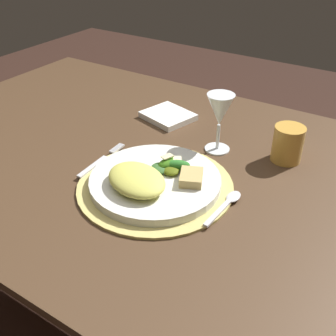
{
  "coord_description": "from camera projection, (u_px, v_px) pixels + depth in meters",
  "views": [
    {
      "loc": [
        0.44,
        -0.67,
        1.23
      ],
      "look_at": [
        0.04,
        -0.05,
        0.74
      ],
      "focal_mm": 43.41,
      "sensor_mm": 36.0,
      "label": 1
    }
  ],
  "objects": [
    {
      "name": "napkin",
      "position": [
        168.0,
        116.0,
        1.14
      ],
      "size": [
        0.15,
        0.14,
        0.02
      ],
      "primitive_type": "cube",
      "rotation": [
        0.0,
        0.0,
        -0.27
      ],
      "color": "white",
      "rests_on": "dining_table"
    },
    {
      "name": "pasta_serving",
      "position": [
        137.0,
        179.0,
        0.82
      ],
      "size": [
        0.17,
        0.14,
        0.03
      ],
      "primitive_type": "ellipsoid",
      "rotation": [
        0.0,
        0.0,
        5.93
      ],
      "color": "#D5D15A",
      "rests_on": "dinner_plate"
    },
    {
      "name": "dinner_plate",
      "position": [
        155.0,
        181.0,
        0.86
      ],
      "size": [
        0.28,
        0.28,
        0.02
      ],
      "primitive_type": "cylinder",
      "color": "silver",
      "rests_on": "placemat"
    },
    {
      "name": "placemat",
      "position": [
        155.0,
        185.0,
        0.87
      ],
      "size": [
        0.33,
        0.33,
        0.01
      ],
      "primitive_type": "cylinder",
      "color": "tan",
      "rests_on": "dining_table"
    },
    {
      "name": "bread_piece",
      "position": [
        191.0,
        177.0,
        0.84
      ],
      "size": [
        0.07,
        0.07,
        0.02
      ],
      "primitive_type": "cube",
      "rotation": [
        0.0,
        0.0,
        2.0
      ],
      "color": "tan",
      "rests_on": "dinner_plate"
    },
    {
      "name": "amber_tumbler",
      "position": [
        288.0,
        144.0,
        0.94
      ],
      "size": [
        0.07,
        0.07,
        0.09
      ],
      "primitive_type": "cylinder",
      "color": "gold",
      "rests_on": "dining_table"
    },
    {
      "name": "dining_table",
      "position": [
        164.0,
        214.0,
        1.04
      ],
      "size": [
        1.49,
        0.89,
        0.72
      ],
      "color": "#48311F",
      "rests_on": "ground"
    },
    {
      "name": "spoon",
      "position": [
        228.0,
        202.0,
        0.81
      ],
      "size": [
        0.03,
        0.13,
        0.01
      ],
      "color": "silver",
      "rests_on": "placemat"
    },
    {
      "name": "wine_glass",
      "position": [
        220.0,
        112.0,
        0.94
      ],
      "size": [
        0.07,
        0.07,
        0.14
      ],
      "color": "silver",
      "rests_on": "dining_table"
    },
    {
      "name": "salad_greens",
      "position": [
        170.0,
        166.0,
        0.87
      ],
      "size": [
        0.09,
        0.08,
        0.03
      ],
      "color": "#505D12",
      "rests_on": "dinner_plate"
    },
    {
      "name": "fork",
      "position": [
        100.0,
        161.0,
        0.94
      ],
      "size": [
        0.02,
        0.17,
        0.0
      ],
      "color": "silver",
      "rests_on": "placemat"
    }
  ]
}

